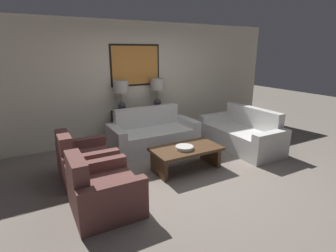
{
  "coord_description": "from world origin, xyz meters",
  "views": [
    {
      "loc": [
        -2.27,
        -3.39,
        2.02
      ],
      "look_at": [
        0.02,
        0.76,
        0.65
      ],
      "focal_mm": 28.0,
      "sensor_mm": 36.0,
      "label": 1
    }
  ],
  "objects_px": {
    "console_table": "(141,124)",
    "armchair_near_back_wall": "(85,162)",
    "table_lamp_right": "(157,88)",
    "armchair_near_camera": "(102,191)",
    "couch_by_side": "(241,134)",
    "decorative_bowl": "(184,148)",
    "couch_by_back_wall": "(153,135)",
    "coffee_table": "(186,153)",
    "table_lamp_left": "(121,90)"
  },
  "relations": [
    {
      "from": "coffee_table",
      "to": "table_lamp_left",
      "type": "bearing_deg",
      "value": 104.63
    },
    {
      "from": "coffee_table",
      "to": "decorative_bowl",
      "type": "bearing_deg",
      "value": -144.17
    },
    {
      "from": "table_lamp_right",
      "to": "armchair_near_back_wall",
      "type": "height_order",
      "value": "table_lamp_right"
    },
    {
      "from": "console_table",
      "to": "couch_by_side",
      "type": "height_order",
      "value": "couch_by_side"
    },
    {
      "from": "table_lamp_right",
      "to": "armchair_near_back_wall",
      "type": "relative_size",
      "value": 0.75
    },
    {
      "from": "armchair_near_back_wall",
      "to": "armchair_near_camera",
      "type": "height_order",
      "value": "same"
    },
    {
      "from": "couch_by_back_wall",
      "to": "coffee_table",
      "type": "xyz_separation_m",
      "value": [
        0.05,
        -1.23,
        0.01
      ]
    },
    {
      "from": "couch_by_back_wall",
      "to": "armchair_near_camera",
      "type": "bearing_deg",
      "value": -131.81
    },
    {
      "from": "table_lamp_left",
      "to": "decorative_bowl",
      "type": "height_order",
      "value": "table_lamp_left"
    },
    {
      "from": "table_lamp_right",
      "to": "decorative_bowl",
      "type": "distance_m",
      "value": 2.12
    },
    {
      "from": "table_lamp_right",
      "to": "armchair_near_back_wall",
      "type": "xyz_separation_m",
      "value": [
        -2.0,
        -1.35,
        -0.92
      ]
    },
    {
      "from": "console_table",
      "to": "table_lamp_left",
      "type": "relative_size",
      "value": 1.92
    },
    {
      "from": "couch_by_back_wall",
      "to": "decorative_bowl",
      "type": "relative_size",
      "value": 5.94
    },
    {
      "from": "console_table",
      "to": "couch_by_side",
      "type": "xyz_separation_m",
      "value": [
        1.69,
        -1.51,
        -0.08
      ]
    },
    {
      "from": "couch_by_back_wall",
      "to": "armchair_near_camera",
      "type": "height_order",
      "value": "couch_by_back_wall"
    },
    {
      "from": "table_lamp_right",
      "to": "couch_by_side",
      "type": "bearing_deg",
      "value": -50.44
    },
    {
      "from": "couch_by_back_wall",
      "to": "armchair_near_camera",
      "type": "xyz_separation_m",
      "value": [
        -1.57,
        -1.75,
        -0.01
      ]
    },
    {
      "from": "decorative_bowl",
      "to": "armchair_near_camera",
      "type": "height_order",
      "value": "armchair_near_camera"
    },
    {
      "from": "table_lamp_right",
      "to": "couch_by_side",
      "type": "height_order",
      "value": "table_lamp_right"
    },
    {
      "from": "table_lamp_right",
      "to": "decorative_bowl",
      "type": "height_order",
      "value": "table_lamp_right"
    },
    {
      "from": "table_lamp_right",
      "to": "decorative_bowl",
      "type": "bearing_deg",
      "value": -103.3
    },
    {
      "from": "table_lamp_left",
      "to": "decorative_bowl",
      "type": "relative_size",
      "value": 2.19
    },
    {
      "from": "console_table",
      "to": "armchair_near_back_wall",
      "type": "height_order",
      "value": "armchair_near_back_wall"
    },
    {
      "from": "console_table",
      "to": "table_lamp_right",
      "type": "relative_size",
      "value": 1.92
    },
    {
      "from": "table_lamp_left",
      "to": "table_lamp_right",
      "type": "height_order",
      "value": "same"
    },
    {
      "from": "armchair_near_back_wall",
      "to": "table_lamp_right",
      "type": "bearing_deg",
      "value": 34.01
    },
    {
      "from": "couch_by_side",
      "to": "decorative_bowl",
      "type": "distance_m",
      "value": 1.76
    },
    {
      "from": "console_table",
      "to": "armchair_near_back_wall",
      "type": "distance_m",
      "value": 2.07
    },
    {
      "from": "armchair_near_back_wall",
      "to": "armchair_near_camera",
      "type": "relative_size",
      "value": 1.0
    },
    {
      "from": "decorative_bowl",
      "to": "armchair_near_back_wall",
      "type": "distance_m",
      "value": 1.66
    },
    {
      "from": "couch_by_side",
      "to": "decorative_bowl",
      "type": "height_order",
      "value": "couch_by_side"
    },
    {
      "from": "table_lamp_right",
      "to": "armchair_near_camera",
      "type": "height_order",
      "value": "table_lamp_right"
    },
    {
      "from": "couch_by_back_wall",
      "to": "decorative_bowl",
      "type": "distance_m",
      "value": 1.28
    },
    {
      "from": "coffee_table",
      "to": "armchair_near_back_wall",
      "type": "bearing_deg",
      "value": 162.02
    },
    {
      "from": "coffee_table",
      "to": "couch_by_back_wall",
      "type": "bearing_deg",
      "value": 92.42
    },
    {
      "from": "coffee_table",
      "to": "console_table",
      "type": "bearing_deg",
      "value": 91.58
    },
    {
      "from": "couch_by_back_wall",
      "to": "armchair_near_back_wall",
      "type": "height_order",
      "value": "couch_by_back_wall"
    },
    {
      "from": "couch_by_back_wall",
      "to": "coffee_table",
      "type": "bearing_deg",
      "value": -87.58
    },
    {
      "from": "table_lamp_left",
      "to": "armchair_near_back_wall",
      "type": "height_order",
      "value": "table_lamp_left"
    },
    {
      "from": "table_lamp_right",
      "to": "armchair_near_camera",
      "type": "relative_size",
      "value": 0.75
    },
    {
      "from": "table_lamp_right",
      "to": "couch_by_back_wall",
      "type": "relative_size",
      "value": 0.37
    },
    {
      "from": "couch_by_side",
      "to": "coffee_table",
      "type": "xyz_separation_m",
      "value": [
        -1.64,
        -0.36,
        0.01
      ]
    },
    {
      "from": "couch_by_back_wall",
      "to": "armchair_near_back_wall",
      "type": "relative_size",
      "value": 2.04
    },
    {
      "from": "couch_by_side",
      "to": "armchair_near_camera",
      "type": "bearing_deg",
      "value": -164.75
    },
    {
      "from": "table_lamp_left",
      "to": "decorative_bowl",
      "type": "bearing_deg",
      "value": -77.7
    },
    {
      "from": "couch_by_back_wall",
      "to": "table_lamp_left",
      "type": "bearing_deg",
      "value": 123.93
    },
    {
      "from": "console_table",
      "to": "coffee_table",
      "type": "xyz_separation_m",
      "value": [
        0.05,
        -1.88,
        -0.07
      ]
    },
    {
      "from": "coffee_table",
      "to": "decorative_bowl",
      "type": "distance_m",
      "value": 0.16
    },
    {
      "from": "couch_by_back_wall",
      "to": "armchair_near_camera",
      "type": "relative_size",
      "value": 2.04
    },
    {
      "from": "console_table",
      "to": "couch_by_back_wall",
      "type": "height_order",
      "value": "couch_by_back_wall"
    }
  ]
}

